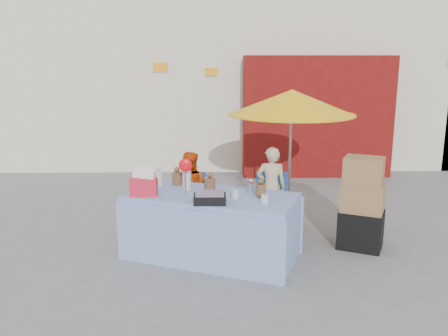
{
  "coord_description": "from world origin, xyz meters",
  "views": [
    {
      "loc": [
        -0.02,
        -6.04,
        2.55
      ],
      "look_at": [
        0.11,
        0.6,
        1.0
      ],
      "focal_mm": 38.0,
      "sensor_mm": 36.0,
      "label": 1
    }
  ],
  "objects_px": {
    "umbrella": "(292,103)",
    "vendor_orange": "(189,190)",
    "market_table": "(211,225)",
    "chair_left": "(189,214)",
    "chair_right": "(272,213)",
    "box_stack": "(362,207)",
    "vendor_beige": "(271,187)"
  },
  "relations": [
    {
      "from": "market_table",
      "to": "vendor_orange",
      "type": "bearing_deg",
      "value": 128.09
    },
    {
      "from": "chair_right",
      "to": "box_stack",
      "type": "xyz_separation_m",
      "value": [
        1.14,
        -0.73,
        0.33
      ]
    },
    {
      "from": "chair_left",
      "to": "vendor_orange",
      "type": "height_order",
      "value": "vendor_orange"
    },
    {
      "from": "chair_right",
      "to": "vendor_beige",
      "type": "height_order",
      "value": "vendor_beige"
    },
    {
      "from": "vendor_beige",
      "to": "box_stack",
      "type": "xyz_separation_m",
      "value": [
        1.14,
        -0.86,
        -0.04
      ]
    },
    {
      "from": "umbrella",
      "to": "box_stack",
      "type": "xyz_separation_m",
      "value": [
        0.84,
        -1.01,
        -1.31
      ]
    },
    {
      "from": "market_table",
      "to": "vendor_beige",
      "type": "relative_size",
      "value": 1.93
    },
    {
      "from": "market_table",
      "to": "chair_left",
      "type": "distance_m",
      "value": 1.07
    },
    {
      "from": "market_table",
      "to": "vendor_beige",
      "type": "height_order",
      "value": "market_table"
    },
    {
      "from": "market_table",
      "to": "vendor_orange",
      "type": "distance_m",
      "value": 1.19
    },
    {
      "from": "umbrella",
      "to": "vendor_orange",
      "type": "bearing_deg",
      "value": -174.47
    },
    {
      "from": "vendor_orange",
      "to": "vendor_beige",
      "type": "height_order",
      "value": "vendor_beige"
    },
    {
      "from": "vendor_beige",
      "to": "box_stack",
      "type": "bearing_deg",
      "value": 146.86
    },
    {
      "from": "chair_right",
      "to": "vendor_beige",
      "type": "xyz_separation_m",
      "value": [
        -0.0,
        0.13,
        0.37
      ]
    },
    {
      "from": "market_table",
      "to": "vendor_orange",
      "type": "xyz_separation_m",
      "value": [
        -0.34,
        1.13,
        0.16
      ]
    },
    {
      "from": "chair_left",
      "to": "vendor_beige",
      "type": "xyz_separation_m",
      "value": [
        1.25,
        0.13,
        0.37
      ]
    },
    {
      "from": "market_table",
      "to": "chair_left",
      "type": "relative_size",
      "value": 2.84
    },
    {
      "from": "chair_right",
      "to": "umbrella",
      "type": "height_order",
      "value": "umbrella"
    },
    {
      "from": "vendor_orange",
      "to": "box_stack",
      "type": "xyz_separation_m",
      "value": [
        2.39,
        -0.86,
        -0.0
      ]
    },
    {
      "from": "market_table",
      "to": "chair_right",
      "type": "bearing_deg",
      "value": 68.78
    },
    {
      "from": "market_table",
      "to": "vendor_orange",
      "type": "height_order",
      "value": "market_table"
    },
    {
      "from": "vendor_orange",
      "to": "vendor_beige",
      "type": "relative_size",
      "value": 0.94
    },
    {
      "from": "vendor_beige",
      "to": "umbrella",
      "type": "distance_m",
      "value": 1.31
    },
    {
      "from": "chair_left",
      "to": "chair_right",
      "type": "relative_size",
      "value": 1.0
    },
    {
      "from": "chair_right",
      "to": "market_table",
      "type": "bearing_deg",
      "value": -128.26
    },
    {
      "from": "chair_right",
      "to": "box_stack",
      "type": "distance_m",
      "value": 1.39
    },
    {
      "from": "box_stack",
      "to": "market_table",
      "type": "bearing_deg",
      "value": -172.64
    },
    {
      "from": "chair_left",
      "to": "umbrella",
      "type": "relative_size",
      "value": 0.41
    },
    {
      "from": "vendor_beige",
      "to": "box_stack",
      "type": "height_order",
      "value": "box_stack"
    },
    {
      "from": "vendor_beige",
      "to": "umbrella",
      "type": "height_order",
      "value": "umbrella"
    },
    {
      "from": "chair_left",
      "to": "umbrella",
      "type": "height_order",
      "value": "umbrella"
    },
    {
      "from": "vendor_orange",
      "to": "vendor_beige",
      "type": "distance_m",
      "value": 1.25
    }
  ]
}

